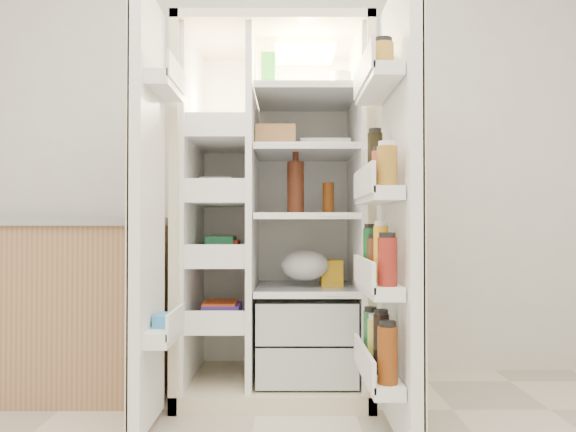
{
  "coord_description": "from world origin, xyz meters",
  "views": [
    {
      "loc": [
        0.14,
        -1.15,
        0.84
      ],
      "look_at": [
        0.14,
        1.25,
        0.88
      ],
      "focal_mm": 34.0,
      "sensor_mm": 36.0,
      "label": 1
    }
  ],
  "objects": [
    {
      "name": "wall_back",
      "position": [
        0.0,
        2.0,
        1.35
      ],
      "size": [
        4.0,
        0.02,
        2.7
      ],
      "primitive_type": "cube",
      "color": "silver",
      "rests_on": "floor"
    },
    {
      "name": "freezer_door",
      "position": [
        -0.42,
        1.05,
        0.89
      ],
      "size": [
        0.15,
        0.4,
        1.72
      ],
      "color": "white",
      "rests_on": "floor"
    },
    {
      "name": "fridge_door",
      "position": [
        0.56,
        0.96,
        0.87
      ],
      "size": [
        0.17,
        0.58,
        1.72
      ],
      "color": "white",
      "rests_on": "floor"
    },
    {
      "name": "kitchen_counter",
      "position": [
        -1.05,
        1.62,
        0.44
      ],
      "size": [
        1.2,
        0.64,
        0.87
      ],
      "color": "#A77B53",
      "rests_on": "floor"
    },
    {
      "name": "refrigerator",
      "position": [
        0.09,
        1.65,
        0.74
      ],
      "size": [
        0.92,
        0.7,
        1.8
      ],
      "color": "beige",
      "rests_on": "floor"
    }
  ]
}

